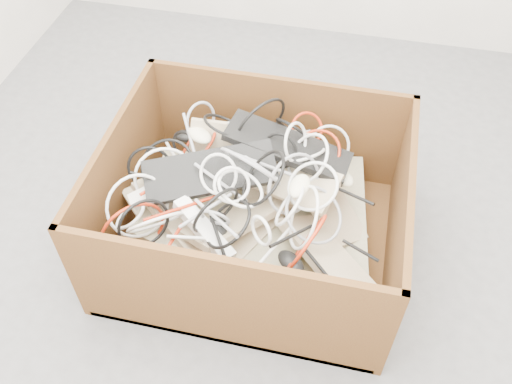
% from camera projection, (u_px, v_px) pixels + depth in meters
% --- Properties ---
extents(ground, '(3.00, 3.00, 0.00)m').
position_uv_depth(ground, '(245.00, 215.00, 2.43)').
color(ground, '#525255').
rests_on(ground, ground).
extents(cardboard_box, '(1.10, 0.92, 0.52)m').
position_uv_depth(cardboard_box, '(251.00, 222.00, 2.23)').
color(cardboard_box, '#422110').
rests_on(cardboard_box, ground).
extents(keyboard_pile, '(1.07, 0.81, 0.36)m').
position_uv_depth(keyboard_pile, '(253.00, 194.00, 2.13)').
color(keyboard_pile, tan).
rests_on(keyboard_pile, cardboard_box).
extents(mice_scatter, '(0.79, 0.65, 0.23)m').
position_uv_depth(mice_scatter, '(238.00, 189.00, 2.07)').
color(mice_scatter, beige).
rests_on(mice_scatter, keyboard_pile).
extents(power_strip_left, '(0.26, 0.21, 0.12)m').
position_uv_depth(power_strip_left, '(167.00, 185.00, 2.05)').
color(power_strip_left, white).
rests_on(power_strip_left, keyboard_pile).
extents(power_strip_right, '(0.27, 0.22, 0.10)m').
position_uv_depth(power_strip_right, '(204.00, 230.00, 1.94)').
color(power_strip_right, white).
rests_on(power_strip_right, keyboard_pile).
extents(vga_plug, '(0.06, 0.06, 0.03)m').
position_uv_depth(vga_plug, '(317.00, 193.00, 2.06)').
color(vga_plug, '#0D17CF').
rests_on(vga_plug, keyboard_pile).
extents(cable_tangle, '(1.00, 0.80, 0.46)m').
position_uv_depth(cable_tangle, '(239.00, 181.00, 2.02)').
color(cable_tangle, '#A5230B').
rests_on(cable_tangle, keyboard_pile).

